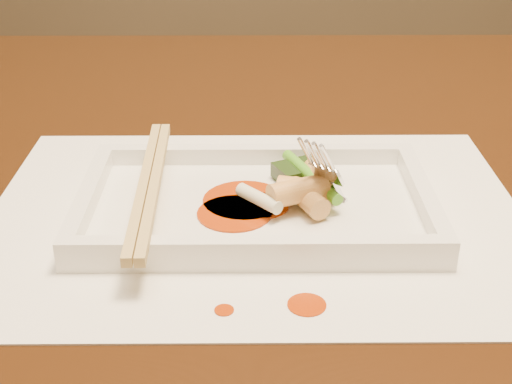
{
  "coord_description": "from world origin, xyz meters",
  "views": [
    {
      "loc": [
        0.06,
        -0.53,
        1.01
      ],
      "look_at": [
        0.06,
        -0.06,
        0.77
      ],
      "focal_mm": 50.0,
      "sensor_mm": 36.0,
      "label": 1
    }
  ],
  "objects_px": {
    "table": "(184,281)",
    "plate_base": "(256,209)",
    "placemat": "(256,214)",
    "chopstick_a": "(144,183)",
    "fork": "(353,101)"
  },
  "relations": [
    {
      "from": "table",
      "to": "plate_base",
      "type": "distance_m",
      "value": 0.14
    },
    {
      "from": "placemat",
      "to": "chopstick_a",
      "type": "distance_m",
      "value": 0.09
    },
    {
      "from": "table",
      "to": "fork",
      "type": "distance_m",
      "value": 0.23
    },
    {
      "from": "plate_base",
      "to": "fork",
      "type": "xyz_separation_m",
      "value": [
        0.07,
        0.02,
        0.08
      ]
    },
    {
      "from": "plate_base",
      "to": "table",
      "type": "bearing_deg",
      "value": 136.51
    },
    {
      "from": "fork",
      "to": "table",
      "type": "bearing_deg",
      "value": 162.36
    },
    {
      "from": "table",
      "to": "chopstick_a",
      "type": "relative_size",
      "value": 6.55
    },
    {
      "from": "table",
      "to": "plate_base",
      "type": "bearing_deg",
      "value": -43.49
    },
    {
      "from": "table",
      "to": "plate_base",
      "type": "relative_size",
      "value": 5.38
    },
    {
      "from": "plate_base",
      "to": "chopstick_a",
      "type": "distance_m",
      "value": 0.08
    },
    {
      "from": "fork",
      "to": "plate_base",
      "type": "bearing_deg",
      "value": -165.58
    },
    {
      "from": "plate_base",
      "to": "chopstick_a",
      "type": "xyz_separation_m",
      "value": [
        -0.08,
        -0.0,
        0.02
      ]
    },
    {
      "from": "table",
      "to": "plate_base",
      "type": "xyz_separation_m",
      "value": [
        0.06,
        -0.06,
        0.11
      ]
    },
    {
      "from": "chopstick_a",
      "to": "plate_base",
      "type": "bearing_deg",
      "value": 0.0
    },
    {
      "from": "placemat",
      "to": "fork",
      "type": "bearing_deg",
      "value": 14.42
    }
  ]
}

